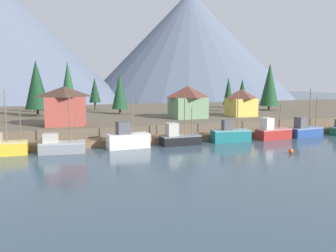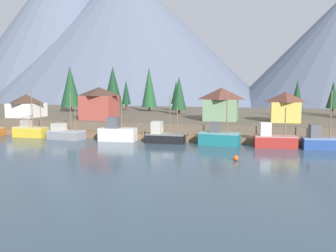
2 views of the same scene
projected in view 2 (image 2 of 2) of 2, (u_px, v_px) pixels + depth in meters
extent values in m
cube|color=#384C5B|center=(189.00, 130.00, 78.09)|extent=(400.00, 400.00, 1.00)
cube|color=brown|center=(169.00, 137.00, 60.65)|extent=(80.00, 4.00, 1.00)
cylinder|color=brown|center=(23.00, 131.00, 65.85)|extent=(0.36, 0.36, 1.60)
cylinder|color=brown|center=(61.00, 133.00, 63.86)|extent=(0.36, 0.36, 1.60)
cylinder|color=brown|center=(101.00, 134.00, 61.87)|extent=(0.36, 0.36, 1.60)
cylinder|color=brown|center=(144.00, 136.00, 59.88)|extent=(0.36, 0.36, 1.60)
cylinder|color=brown|center=(189.00, 137.00, 57.90)|extent=(0.36, 0.36, 1.60)
cylinder|color=brown|center=(238.00, 139.00, 55.91)|extent=(0.36, 0.36, 1.60)
cylinder|color=brown|center=(291.00, 141.00, 53.92)|extent=(0.36, 0.36, 1.60)
cube|color=brown|center=(198.00, 118.00, 89.44)|extent=(400.00, 56.00, 2.50)
cone|color=slate|center=(66.00, 29.00, 204.03)|extent=(120.34, 120.34, 86.46)
cone|color=slate|center=(126.00, 36.00, 204.82)|extent=(162.43, 162.43, 77.76)
cube|color=gold|center=(30.00, 132.00, 63.70)|extent=(6.32, 2.44, 1.66)
cube|color=tan|center=(30.00, 127.00, 63.60)|extent=(6.32, 2.44, 0.20)
cube|color=gray|center=(26.00, 123.00, 63.75)|extent=(1.72, 1.35, 1.28)
cylinder|color=brown|center=(32.00, 108.00, 63.04)|extent=(0.14, 0.14, 7.08)
cylinder|color=brown|center=(41.00, 115.00, 62.69)|extent=(0.12, 0.12, 4.39)
cylinder|color=brown|center=(27.00, 117.00, 63.52)|extent=(2.63, 0.18, 0.67)
cube|color=gray|center=(66.00, 135.00, 61.11)|extent=(6.57, 3.76, 1.35)
cube|color=#9F9FA2|center=(66.00, 131.00, 61.03)|extent=(6.57, 3.76, 0.20)
cube|color=#B2AD9E|center=(59.00, 127.00, 61.52)|extent=(2.17, 2.19, 1.20)
cylinder|color=brown|center=(71.00, 112.00, 60.27)|extent=(0.16, 0.16, 6.51)
cylinder|color=brown|center=(75.00, 120.00, 60.09)|extent=(0.14, 0.14, 3.69)
cylinder|color=brown|center=(67.00, 119.00, 60.72)|extent=(2.15, 0.37, 0.41)
cube|color=silver|center=(118.00, 135.00, 59.16)|extent=(6.40, 2.90, 1.97)
cube|color=silver|center=(118.00, 129.00, 59.04)|extent=(6.40, 2.90, 0.20)
cube|color=#4C4C51|center=(113.00, 123.00, 59.07)|extent=(1.97, 2.10, 1.83)
cylinder|color=brown|center=(121.00, 112.00, 58.60)|extent=(0.13, 0.13, 5.50)
cube|color=black|center=(166.00, 139.00, 57.13)|extent=(6.32, 2.84, 1.31)
cube|color=slate|center=(166.00, 134.00, 57.05)|extent=(6.32, 2.84, 0.20)
cube|color=#B2AD9E|center=(157.00, 127.00, 57.25)|extent=(1.69, 1.99, 2.00)
cylinder|color=brown|center=(170.00, 114.00, 56.53)|extent=(0.16, 0.16, 6.32)
cylinder|color=brown|center=(177.00, 121.00, 56.36)|extent=(0.13, 0.13, 4.37)
cube|color=#196B70|center=(219.00, 139.00, 54.67)|extent=(6.53, 3.32, 1.82)
cube|color=#679496|center=(220.00, 133.00, 54.56)|extent=(6.53, 3.32, 0.20)
cube|color=#4C4C51|center=(215.00, 127.00, 54.72)|extent=(1.60, 1.68, 1.63)
cylinder|color=brown|center=(227.00, 113.00, 53.79)|extent=(0.17, 0.17, 6.18)
cube|color=maroon|center=(275.00, 142.00, 52.71)|extent=(6.44, 3.11, 1.61)
cube|color=#AD6C6A|center=(275.00, 136.00, 52.61)|extent=(6.44, 3.11, 0.20)
cube|color=silver|center=(265.00, 129.00, 52.70)|extent=(1.76, 2.00, 1.95)
cylinder|color=brown|center=(285.00, 122.00, 52.17)|extent=(0.18, 0.18, 4.25)
cube|color=navy|center=(325.00, 144.00, 51.07)|extent=(6.47, 2.94, 1.50)
cube|color=#6C7DA2|center=(325.00, 138.00, 50.98)|extent=(6.47, 2.94, 0.20)
cube|color=#4C4C51|center=(315.00, 131.00, 51.06)|extent=(1.63, 1.83, 1.95)
cylinder|color=brown|center=(331.00, 114.00, 50.50)|extent=(0.17, 0.17, 6.94)
cube|color=#9E4238|center=(99.00, 108.00, 71.33)|extent=(6.57, 5.61, 4.87)
pyramid|color=#422D23|center=(99.00, 91.00, 70.96)|extent=(6.90, 5.89, 1.73)
cube|color=gold|center=(285.00, 112.00, 66.33)|extent=(5.25, 5.23, 3.78)
pyramid|color=brown|center=(286.00, 97.00, 66.01)|extent=(5.52, 5.49, 1.99)
cube|color=#6B8E66|center=(221.00, 110.00, 69.58)|extent=(6.49, 6.37, 4.18)
pyramid|color=brown|center=(221.00, 93.00, 69.22)|extent=(6.82, 6.69, 2.31)
cube|color=silver|center=(27.00, 110.00, 77.34)|extent=(6.08, 6.66, 3.04)
pyramid|color=#422D23|center=(26.00, 99.00, 77.06)|extent=(6.38, 6.99, 2.00)
cylinder|color=#4C3823|center=(71.00, 109.00, 96.42)|extent=(0.50, 0.50, 1.26)
cone|color=#194223|center=(70.00, 86.00, 95.74)|extent=(5.44, 5.44, 11.14)
cylinder|color=#4C3823|center=(149.00, 109.00, 96.54)|extent=(0.50, 0.50, 1.11)
cone|color=#1E4C28|center=(149.00, 87.00, 95.87)|extent=(4.17, 4.17, 11.00)
cylinder|color=#4C3823|center=(126.00, 107.00, 100.61)|extent=(0.50, 0.50, 1.66)
cone|color=#14381E|center=(126.00, 92.00, 100.13)|extent=(2.64, 2.64, 7.05)
cylinder|color=#4C3823|center=(332.00, 112.00, 82.79)|extent=(0.50, 0.50, 1.63)
cone|color=#14381E|center=(333.00, 95.00, 82.35)|extent=(3.00, 3.00, 6.35)
cylinder|color=#4C3823|center=(176.00, 107.00, 98.37)|extent=(0.50, 0.50, 1.96)
cone|color=#14381E|center=(176.00, 92.00, 97.92)|extent=(2.94, 2.94, 6.35)
cylinder|color=#4C3823|center=(296.00, 113.00, 76.89)|extent=(0.50, 0.50, 1.61)
cone|color=#14381E|center=(297.00, 95.00, 76.44)|extent=(2.59, 2.59, 6.66)
cylinder|color=#4C3823|center=(179.00, 112.00, 84.65)|extent=(0.50, 0.50, 1.19)
cone|color=#194223|center=(179.00, 93.00, 84.14)|extent=(3.63, 3.63, 8.01)
cylinder|color=#4C3823|center=(113.00, 110.00, 89.86)|extent=(0.50, 0.50, 1.56)
cone|color=#14381E|center=(113.00, 87.00, 89.20)|extent=(4.98, 4.98, 10.34)
sphere|color=#E04C19|center=(236.00, 158.00, 43.08)|extent=(0.70, 0.70, 0.70)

